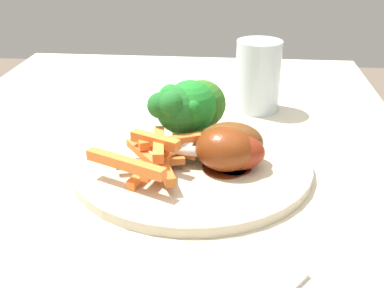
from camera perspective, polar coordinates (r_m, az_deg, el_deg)
dining_table at (r=0.64m, az=-4.71°, el=-13.54°), size 1.04×0.67×0.73m
dinner_plate at (r=0.59m, az=-0.00°, el=-2.29°), size 0.28×0.28×0.01m
broccoli_floret_front at (r=0.62m, az=0.89°, el=4.66°), size 0.06×0.06×0.08m
broccoli_floret_middle at (r=0.59m, az=-1.77°, el=4.13°), size 0.07×0.07×0.08m
broccoli_floret_back at (r=0.60m, az=-0.23°, el=4.58°), size 0.07×0.07×0.08m
carrot_fries_pile at (r=0.55m, az=-4.16°, el=-1.26°), size 0.12×0.15×0.04m
chicken_drumstick_near at (r=0.55m, az=3.43°, el=-0.61°), size 0.07×0.12×0.05m
chicken_drumstick_far at (r=0.56m, az=4.37°, el=-0.90°), size 0.05×0.12×0.04m
chicken_drumstick_extra at (r=0.57m, az=3.98°, el=0.09°), size 0.05×0.13×0.05m
water_glass at (r=0.75m, az=7.63°, el=7.81°), size 0.07×0.07×0.11m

